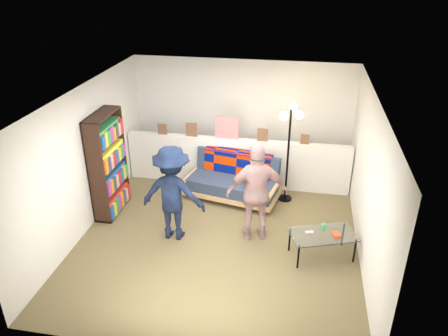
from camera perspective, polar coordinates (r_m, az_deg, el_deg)
name	(u,v)px	position (r m, az deg, el deg)	size (l,w,h in m)	color
ground	(220,234)	(7.44, -0.56, -8.63)	(5.00, 5.00, 0.00)	brown
room_shell	(225,132)	(7.05, 0.10, 4.78)	(4.60, 5.05, 2.45)	silver
half_wall_ledge	(237,162)	(8.72, 1.66, 0.77)	(4.45, 0.15, 1.00)	silver
ledge_decor	(225,130)	(8.47, 0.17, 4.96)	(2.97, 0.02, 0.45)	brown
futon_sofa	(234,181)	(8.33, 1.29, -1.67)	(1.88, 1.16, 0.75)	tan
bookshelf	(108,167)	(7.95, -14.90, 0.08)	(0.31, 0.93, 1.86)	black
coffee_table	(323,235)	(6.90, 12.81, -8.56)	(1.12, 0.85, 0.51)	black
floor_lamp	(290,134)	(7.95, 8.65, 4.46)	(0.42, 0.34, 1.89)	black
person_left	(173,193)	(7.03, -6.72, -3.32)	(1.04, 0.60, 1.61)	black
person_right	(257,193)	(6.96, 4.34, -3.25)	(0.98, 0.41, 1.67)	pink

